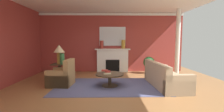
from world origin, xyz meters
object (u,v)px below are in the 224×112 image
Objects in this scene: mantel_mirror at (112,36)px; armchair_near_window at (62,77)px; coffee_table at (110,77)px; potted_plant at (149,63)px; vase_on_side_table at (62,59)px; vase_mantel_right at (123,44)px; side_table at (60,71)px; table_lamp at (59,50)px; fireplace at (113,61)px; vase_mantel_left at (102,45)px; sofa at (164,78)px.

mantel_mirror reaches higher than armchair_near_window.
potted_plant is at bearing 47.98° from coffee_table.
vase_on_side_table is at bearing 161.10° from coffee_table.
vase_mantel_right is (2.55, 1.90, 0.53)m from vase_on_side_table.
coffee_table is 2.93m from potted_plant.
vase_on_side_table is (-0.13, 0.53, 0.60)m from armchair_near_window.
armchair_near_window is at bearing -134.87° from vase_mantel_right.
vase_mantel_right is at bearing -17.18° from mantel_mirror.
table_lamp is (0.00, 0.00, 0.82)m from side_table.
side_table is at bearing -139.64° from fireplace.
side_table is 0.54m from vase_on_side_table.
mantel_mirror is at bearing 54.29° from armchair_near_window.
vase_mantel_left is 2.55m from potted_plant.
side_table is 0.82m from table_lamp.
coffee_table is at bearing -20.65° from table_lamp.
sofa is 4.00m from side_table.
table_lamp reaches higher than coffee_table.
vase_on_side_table is at bearing -143.34° from vase_mantel_right.
armchair_near_window reaches higher than potted_plant.
coffee_table is at bearing -93.45° from mantel_mirror.
coffee_table is at bearing -3.35° from armchair_near_window.
fireplace reaches higher than armchair_near_window.
armchair_near_window is (-1.87, -2.48, -0.27)m from fireplace.
coffee_table is at bearing -132.02° from potted_plant.
sofa is 4.10m from table_lamp.
potted_plant reaches higher than side_table.
vase_mantel_left reaches higher than potted_plant.
armchair_near_window is at bearing -150.48° from potted_plant.
fireplace is 0.84× the size of sofa.
table_lamp is 2.40m from vase_mantel_left.
mantel_mirror is at bearing 86.55° from coffee_table.
armchair_near_window is 2.28× the size of vase_on_side_table.
armchair_near_window is at bearing -125.71° from mantel_mirror.
vase_mantel_left is (-2.31, 2.60, 1.12)m from sofa.
mantel_mirror reaches higher than table_lamp.
vase_on_side_table is at bearing 169.50° from sofa.
potted_plant is (0.04, 2.24, 0.19)m from sofa.
armchair_near_window reaches higher than sofa.
potted_plant is at bearing 19.85° from table_lamp.
armchair_near_window is at bearing -75.83° from vase_on_side_table.
coffee_table is 2.85m from vase_mantel_right.
mantel_mirror reaches higher than coffee_table.
table_lamp is at bearing -160.15° from potted_plant.
mantel_mirror is at bearing 90.00° from fireplace.
table_lamp reaches higher than armchair_near_window.
table_lamp is 1.67× the size of vase_mantel_right.
sofa is at bearing -57.56° from mantel_mirror.
fireplace is at bearing 44.23° from vase_on_side_table.
sofa is at bearing -90.97° from potted_plant.
armchair_near_window is (-3.63, 0.17, 0.01)m from sofa.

